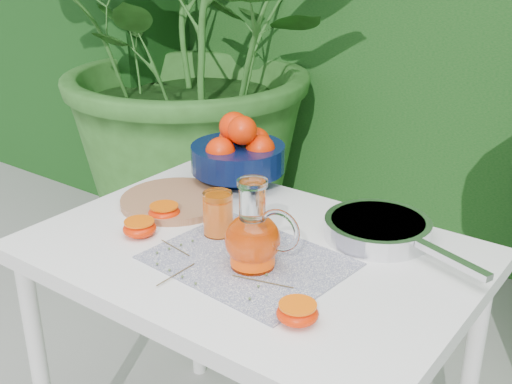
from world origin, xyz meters
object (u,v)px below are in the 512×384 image
Objects in this scene: white_table at (251,278)px; saute_pan at (379,228)px; fruit_bowl at (239,152)px; juice_pitcher at (254,237)px; cutting_board at (175,200)px.

saute_pan is (0.21, 0.21, 0.11)m from white_table.
white_table is 3.25× the size of fruit_bowl.
fruit_bowl is at bearing 170.75° from saute_pan.
juice_pitcher is (0.32, -0.36, -0.02)m from fruit_bowl.
fruit_bowl is 1.55× the size of juice_pitcher.
white_table is 0.18m from juice_pitcher.
fruit_bowl is 0.67× the size of saute_pan.
juice_pitcher is (0.06, -0.07, 0.15)m from white_table.
fruit_bowl reaches higher than cutting_board.
white_table is 0.43m from fruit_bowl.
white_table is 0.32m from saute_pan.
saute_pan is at bearing 45.15° from white_table.
cutting_board is at bearing 157.87° from juice_pitcher.
juice_pitcher is at bearing -118.07° from saute_pan.
cutting_board reaches higher than white_table.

